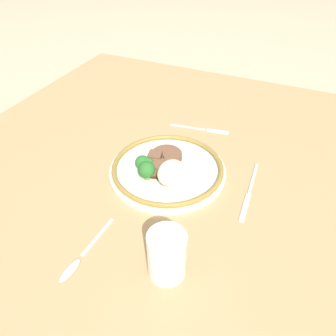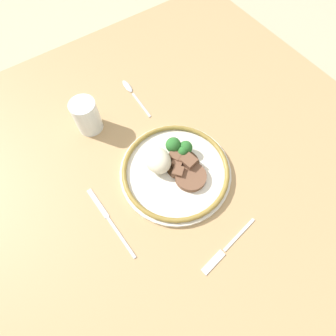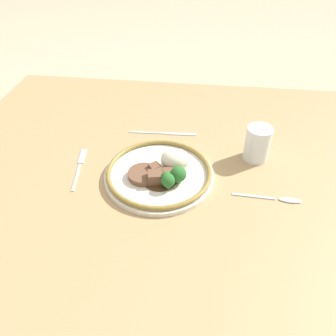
# 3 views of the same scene
# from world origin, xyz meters

# --- Properties ---
(ground_plane) EXTENTS (8.00, 8.00, 0.00)m
(ground_plane) POSITION_xyz_m (0.00, 0.00, 0.00)
(ground_plane) COLOR tan
(dining_table) EXTENTS (1.23, 1.16, 0.05)m
(dining_table) POSITION_xyz_m (0.00, 0.00, 0.02)
(dining_table) COLOR tan
(dining_table) RESTS_ON ground
(plate) EXTENTS (0.28, 0.28, 0.07)m
(plate) POSITION_xyz_m (0.01, 0.02, 0.07)
(plate) COLOR silver
(plate) RESTS_ON dining_table
(juice_glass) EXTENTS (0.07, 0.07, 0.10)m
(juice_glass) POSITION_xyz_m (0.26, 0.13, 0.09)
(juice_glass) COLOR #F4AD19
(juice_glass) RESTS_ON dining_table
(fork) EXTENTS (0.04, 0.17, 0.00)m
(fork) POSITION_xyz_m (-0.21, 0.04, 0.05)
(fork) COLOR #B7B7BC
(fork) RESTS_ON dining_table
(knife) EXTENTS (0.21, 0.02, 0.00)m
(knife) POSITION_xyz_m (-0.00, 0.22, 0.05)
(knife) COLOR #B7B7BC
(knife) RESTS_ON dining_table
(spoon) EXTENTS (0.17, 0.02, 0.01)m
(spoon) POSITION_xyz_m (0.31, -0.03, 0.05)
(spoon) COLOR #B7B7BC
(spoon) RESTS_ON dining_table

